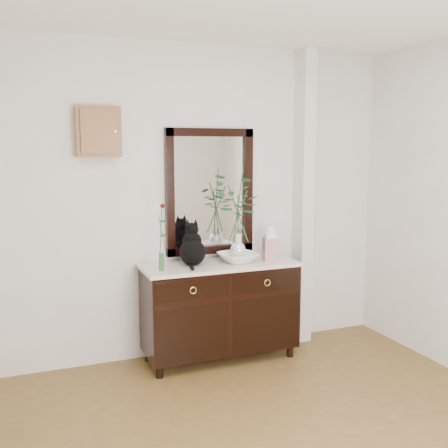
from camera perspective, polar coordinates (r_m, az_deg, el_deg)
name	(u,v)px	position (r m, az deg, el deg)	size (l,w,h in m)	color
wall_back	(199,202)	(4.59, -2.77, 2.37)	(3.60, 0.04, 2.70)	silver
pilaster	(303,199)	(4.93, 8.61, 2.69)	(0.12, 0.20, 2.70)	silver
sideboard	(220,306)	(4.57, -0.47, -8.88)	(1.33, 0.52, 0.82)	black
wall_mirror	(210,192)	(4.60, -1.54, 3.52)	(0.80, 0.06, 1.10)	black
key_cabinet	(98,132)	(4.33, -13.52, 9.76)	(0.35, 0.10, 0.40)	brown
cat	(192,244)	(4.39, -3.45, -2.16)	(0.25, 0.31, 0.36)	black
lotus_bowl	(238,257)	(4.50, 1.53, -3.65)	(0.33, 0.33, 0.08)	white
vase_branches	(238,214)	(4.44, 1.55, 1.06)	(0.38, 0.38, 0.79)	silver
bud_vase_rose	(161,237)	(4.17, -6.86, -1.39)	(0.07, 0.07, 0.55)	#326837
ginger_jar	(270,242)	(4.58, 5.06, -2.00)	(0.12, 0.12, 0.32)	white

